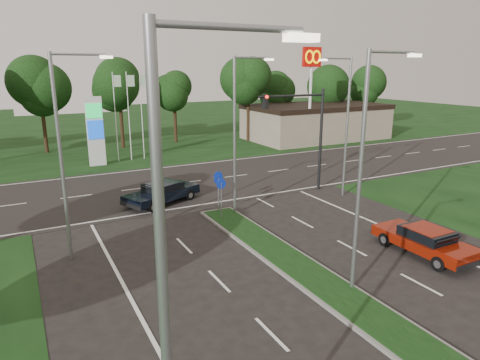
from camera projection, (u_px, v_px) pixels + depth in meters
name	position (u px, v px, depth m)	size (l,w,h in m)	color
verge_far	(99.00, 131.00, 58.20)	(160.00, 50.00, 0.02)	black
cross_road	(176.00, 184.00, 31.69)	(160.00, 12.00, 0.02)	black
median_kerb	(374.00, 320.00, 14.57)	(2.00, 26.00, 0.12)	slate
commercial_building	(316.00, 122.00, 51.36)	(16.00, 9.00, 4.00)	gray
streetlight_median_near	(365.00, 162.00, 15.45)	(2.53, 0.22, 9.00)	gray
streetlight_median_far	(238.00, 128.00, 24.00)	(2.53, 0.22, 9.00)	gray
streetlight_left_near	(178.00, 306.00, 6.13)	(2.53, 0.22, 9.00)	gray
streetlight_left_far	(65.00, 148.00, 18.10)	(2.53, 0.22, 9.00)	gray
streetlight_right_far	(345.00, 120.00, 27.51)	(2.53, 0.22, 9.00)	gray
traffic_signal	(306.00, 125.00, 28.61)	(5.10, 0.42, 7.00)	black
median_signs	(219.00, 186.00, 24.75)	(1.16, 1.76, 2.38)	gray
gas_pylon	(98.00, 129.00, 36.90)	(5.80, 1.26, 8.00)	silver
mcdonalds_sign	(311.00, 71.00, 44.57)	(2.20, 0.47, 10.40)	silver
treeline_far	(122.00, 83.00, 43.61)	(6.00, 6.00, 9.90)	black
red_sedan	(425.00, 240.00, 19.65)	(1.99, 4.70, 1.29)	maroon
navy_sedan	(162.00, 192.00, 27.05)	(5.23, 3.75, 1.33)	black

